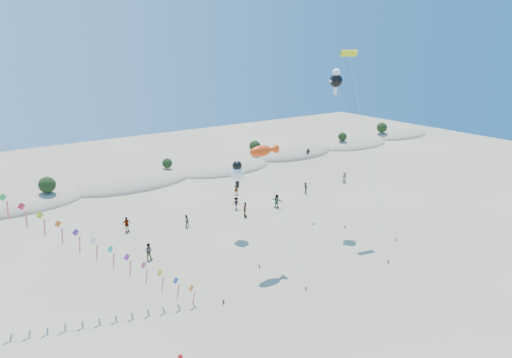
% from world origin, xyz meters
% --- Properties ---
extents(ground, '(160.00, 160.00, 0.00)m').
position_xyz_m(ground, '(0.00, 0.00, 0.00)').
color(ground, gray).
rests_on(ground, ground).
extents(dune_ridge, '(145.30, 11.49, 5.57)m').
position_xyz_m(dune_ridge, '(1.06, 45.14, 0.11)').
color(dune_ridge, tan).
rests_on(dune_ridge, ground).
extents(kite_train, '(24.81, 14.64, 18.02)m').
position_xyz_m(kite_train, '(-17.65, 17.21, 9.13)').
color(kite_train, '#3F2D1E').
rests_on(kite_train, ground).
extents(fish_kite, '(2.97, 7.38, 11.58)m').
position_xyz_m(fish_kite, '(2.63, 13.99, 11.03)').
color(fish_kite, '#3F2D1E').
rests_on(fish_kite, ground).
extents(cartoon_kite_low, '(3.41, 8.80, 8.43)m').
position_xyz_m(cartoon_kite_low, '(3.82, 20.61, 7.15)').
color(cartoon_kite_low, '#3F2D1E').
rests_on(cartoon_kite_low, ground).
extents(cartoon_kite_high, '(2.85, 9.46, 17.90)m').
position_xyz_m(cartoon_kite_high, '(15.07, 17.70, 16.70)').
color(cartoon_kite_high, '#3F2D1E').
rests_on(cartoon_kite_high, ground).
extents(parafoil_kite, '(4.21, 10.41, 19.86)m').
position_xyz_m(parafoil_kite, '(15.21, 15.96, 18.93)').
color(parafoil_kite, '#3F2D1E').
rests_on(parafoil_kite, ground).
extents(dark_kite, '(1.35, 6.13, 8.52)m').
position_xyz_m(dark_kite, '(14.14, 18.90, 5.82)').
color(dark_kite, '#3F2D1E').
rests_on(dark_kite, ground).
extents(beachgoers, '(35.05, 12.22, 1.88)m').
position_xyz_m(beachgoers, '(7.48, 25.53, 0.85)').
color(beachgoers, slate).
rests_on(beachgoers, ground).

